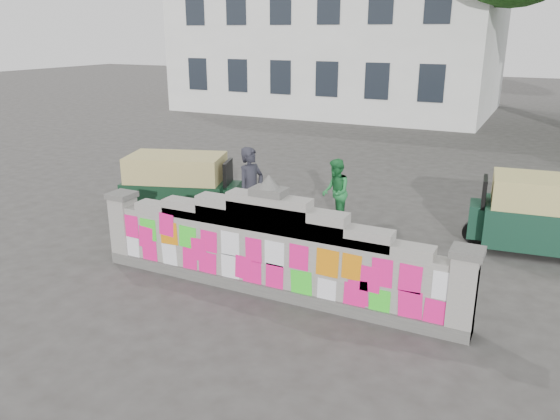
# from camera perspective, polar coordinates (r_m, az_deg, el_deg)

# --- Properties ---
(ground) EXTENTS (100.00, 100.00, 0.00)m
(ground) POSITION_cam_1_polar(r_m,az_deg,el_deg) (9.12, -1.10, -8.61)
(ground) COLOR #383533
(ground) RESTS_ON ground
(parapet_wall) EXTENTS (6.48, 0.44, 2.01)m
(parapet_wall) POSITION_cam_1_polar(r_m,az_deg,el_deg) (8.81, -1.15, -4.27)
(parapet_wall) COLOR #4C4C49
(parapet_wall) RESTS_ON ground
(building) EXTENTS (16.00, 10.00, 8.90)m
(building) POSITION_cam_1_polar(r_m,az_deg,el_deg) (31.13, 6.44, 17.89)
(building) COLOR silver
(building) RESTS_ON ground
(cyclist_bike) EXTENTS (2.08, 1.16, 1.03)m
(cyclist_bike) POSITION_cam_1_polar(r_m,az_deg,el_deg) (10.91, -2.99, -1.10)
(cyclist_bike) COLOR black
(cyclist_bike) RESTS_ON ground
(cyclist_rider) EXTENTS (0.57, 0.72, 1.75)m
(cyclist_rider) POSITION_cam_1_polar(r_m,az_deg,el_deg) (10.79, -3.02, 0.70)
(cyclist_rider) COLOR #23232B
(cyclist_rider) RESTS_ON ground
(pedestrian) EXTENTS (0.83, 0.90, 1.48)m
(pedestrian) POSITION_cam_1_polar(r_m,az_deg,el_deg) (12.07, 5.82, 1.86)
(pedestrian) COLOR #227D3A
(pedestrian) RESTS_ON ground
(rickshaw_left) EXTENTS (2.75, 1.90, 1.48)m
(rickshaw_left) POSITION_cam_1_polar(r_m,az_deg,el_deg) (12.61, -10.39, 2.50)
(rickshaw_left) COLOR black
(rickshaw_left) RESTS_ON ground
(rickshaw_right) EXTENTS (2.74, 1.48, 1.48)m
(rickshaw_right) POSITION_cam_1_polar(r_m,az_deg,el_deg) (11.66, 25.90, -0.37)
(rickshaw_right) COLOR #113425
(rickshaw_right) RESTS_ON ground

